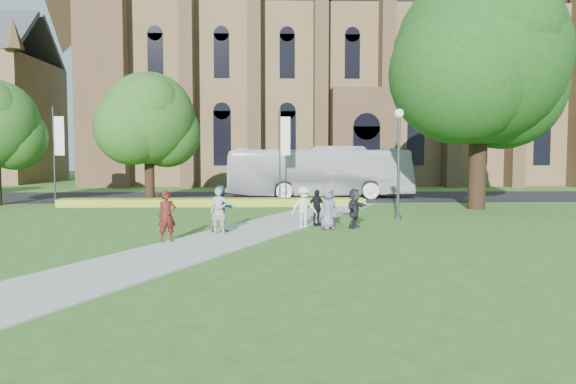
{
  "coord_description": "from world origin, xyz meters",
  "views": [
    {
      "loc": [
        1.32,
        -20.07,
        3.15
      ],
      "look_at": [
        2.07,
        2.12,
        1.6
      ],
      "focal_mm": 35.0,
      "sensor_mm": 36.0,
      "label": 1
    }
  ],
  "objects_px": {
    "large_tree": "(480,58)",
    "pedestrian_0": "(167,216)",
    "streetlamp": "(399,150)",
    "tour_coach": "(319,172)"
  },
  "relations": [
    {
      "from": "large_tree",
      "to": "pedestrian_0",
      "type": "bearing_deg",
      "value": -143.23
    },
    {
      "from": "streetlamp",
      "to": "tour_coach",
      "type": "distance_m",
      "value": 12.82
    },
    {
      "from": "pedestrian_0",
      "to": "tour_coach",
      "type": "bearing_deg",
      "value": 43.88
    },
    {
      "from": "large_tree",
      "to": "tour_coach",
      "type": "relative_size",
      "value": 1.02
    },
    {
      "from": "streetlamp",
      "to": "large_tree",
      "type": "xyz_separation_m",
      "value": [
        5.5,
        4.5,
        5.07
      ]
    },
    {
      "from": "tour_coach",
      "to": "pedestrian_0",
      "type": "distance_m",
      "value": 20.62
    },
    {
      "from": "large_tree",
      "to": "pedestrian_0",
      "type": "height_order",
      "value": "large_tree"
    },
    {
      "from": "streetlamp",
      "to": "tour_coach",
      "type": "bearing_deg",
      "value": 102.2
    },
    {
      "from": "pedestrian_0",
      "to": "large_tree",
      "type": "bearing_deg",
      "value": 10.73
    },
    {
      "from": "streetlamp",
      "to": "pedestrian_0",
      "type": "height_order",
      "value": "streetlamp"
    }
  ]
}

